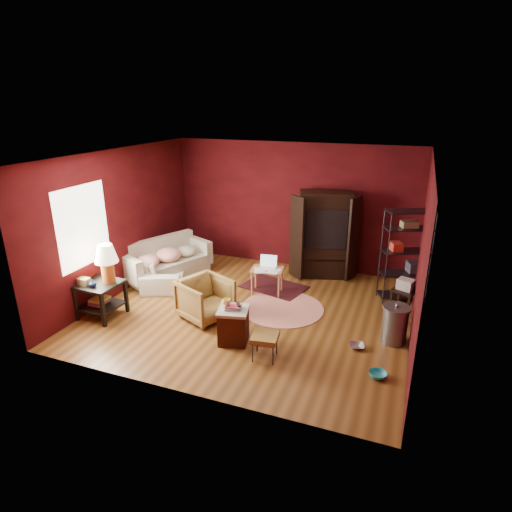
{
  "coord_description": "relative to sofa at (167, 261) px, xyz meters",
  "views": [
    {
      "loc": [
        2.57,
        -6.55,
        3.65
      ],
      "look_at": [
        0.0,
        0.2,
        1.0
      ],
      "focal_mm": 30.0,
      "sensor_mm": 36.0,
      "label": 1
    }
  ],
  "objects": [
    {
      "name": "laptop_desk",
      "position": [
        2.27,
        0.03,
        0.08
      ],
      "size": [
        0.67,
        0.56,
        0.76
      ],
      "rotation": [
        0.0,
        0.0,
        0.15
      ],
      "color": "#B87954",
      "rests_on": "ground"
    },
    {
      "name": "sofa_cushions",
      "position": [
        -0.02,
        -0.02,
        -0.0
      ],
      "size": [
        1.45,
        2.03,
        0.79
      ],
      "rotation": [
        0.0,
        0.0,
        -0.43
      ],
      "color": "#B0AC98",
      "rests_on": "sofa"
    },
    {
      "name": "mug",
      "position": [
        2.27,
        -1.9,
        0.31
      ],
      "size": [
        0.13,
        0.11,
        0.13
      ],
      "primitive_type": "imported",
      "rotation": [
        0.0,
        0.0,
        -0.01
      ],
      "color": "#F8E979",
      "rests_on": "hamper"
    },
    {
      "name": "room",
      "position": [
        2.22,
        -0.79,
        1.01
      ],
      "size": [
        5.54,
        5.04,
        2.84
      ],
      "color": "brown",
      "rests_on": "ground"
    },
    {
      "name": "armchair",
      "position": [
        1.59,
        -1.32,
        0.01
      ],
      "size": [
        0.99,
        1.01,
        0.81
      ],
      "primitive_type": "imported",
      "rotation": [
        0.0,
        0.0,
        1.16
      ],
      "color": "black",
      "rests_on": "ground"
    },
    {
      "name": "trash_can",
      "position": [
        4.76,
        -0.97,
        -0.08
      ],
      "size": [
        0.55,
        0.55,
        0.67
      ],
      "rotation": [
        0.0,
        0.0,
        -0.35
      ],
      "color": "gray",
      "rests_on": "ground"
    },
    {
      "name": "vase",
      "position": [
        -0.15,
        -2.08,
        0.31
      ],
      "size": [
        0.15,
        0.15,
        0.13
      ],
      "primitive_type": "imported",
      "rotation": [
        0.0,
        0.0,
        0.08
      ],
      "color": "#0C1A3E",
      "rests_on": "side_table"
    },
    {
      "name": "rug_round",
      "position": [
        2.75,
        -0.5,
        -0.38
      ],
      "size": [
        1.54,
        1.54,
        0.01
      ],
      "rotation": [
        0.0,
        0.0,
        0.0
      ],
      "color": "beige",
      "rests_on": "ground"
    },
    {
      "name": "sofa",
      "position": [
        0.0,
        0.0,
        0.0
      ],
      "size": [
        1.3,
        2.07,
        0.78
      ],
      "primitive_type": "imported",
      "rotation": [
        0.0,
        0.0,
        1.96
      ],
      "color": "#B0AC98",
      "rests_on": "ground"
    },
    {
      "name": "wire_shelving",
      "position": [
        4.78,
        0.71,
        0.58
      ],
      "size": [
        0.94,
        0.7,
        1.77
      ],
      "rotation": [
        0.0,
        0.0,
        0.42
      ],
      "color": "#29262D",
      "rests_on": "ground"
    },
    {
      "name": "pet_bowl_turquoise",
      "position": [
        4.63,
        -2.02,
        -0.27
      ],
      "size": [
        0.26,
        0.15,
        0.25
      ],
      "primitive_type": "imported",
      "rotation": [
        0.0,
        0.0,
        -0.32
      ],
      "color": "#28B1BB",
      "rests_on": "ground"
    },
    {
      "name": "small_stand",
      "position": [
        4.84,
        -0.09,
        0.17
      ],
      "size": [
        0.48,
        0.48,
        0.74
      ],
      "rotation": [
        0.0,
        0.0,
        -0.38
      ],
      "color": "black",
      "rests_on": "ground"
    },
    {
      "name": "tv_armoire",
      "position": [
        3.08,
        1.34,
        0.58
      ],
      "size": [
        1.4,
        1.02,
        1.86
      ],
      "rotation": [
        0.0,
        0.0,
        0.29
      ],
      "color": "black",
      "rests_on": "ground"
    },
    {
      "name": "rug_oriental",
      "position": [
        2.31,
        0.35,
        -0.37
      ],
      "size": [
        1.41,
        1.1,
        0.01
      ],
      "rotation": [
        0.0,
        0.0,
        -0.24
      ],
      "color": "#481319",
      "rests_on": "ground"
    },
    {
      "name": "side_table",
      "position": [
        -0.1,
        -1.85,
        0.4
      ],
      "size": [
        0.69,
        0.69,
        1.33
      ],
      "rotation": [
        0.0,
        0.0,
        -0.03
      ],
      "color": "black",
      "rests_on": "ground"
    },
    {
      "name": "footstool",
      "position": [
        2.99,
        -2.13,
        -0.05
      ],
      "size": [
        0.43,
        0.43,
        0.39
      ],
      "rotation": [
        0.0,
        0.0,
        0.14
      ],
      "color": "black",
      "rests_on": "ground"
    },
    {
      "name": "hamper",
      "position": [
        2.37,
        -1.87,
        -0.09
      ],
      "size": [
        0.57,
        0.57,
        0.66
      ],
      "rotation": [
        0.0,
        0.0,
        0.24
      ],
      "color": "#421B0F",
      "rests_on": "ground"
    },
    {
      "name": "pet_bowl_steel",
      "position": [
        4.24,
        -1.36,
        -0.27
      ],
      "size": [
        0.25,
        0.12,
        0.24
      ],
      "primitive_type": "imported",
      "rotation": [
        0.0,
        0.0,
        0.28
      ],
      "color": "#ACAFB3",
      "rests_on": "ground"
    }
  ]
}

